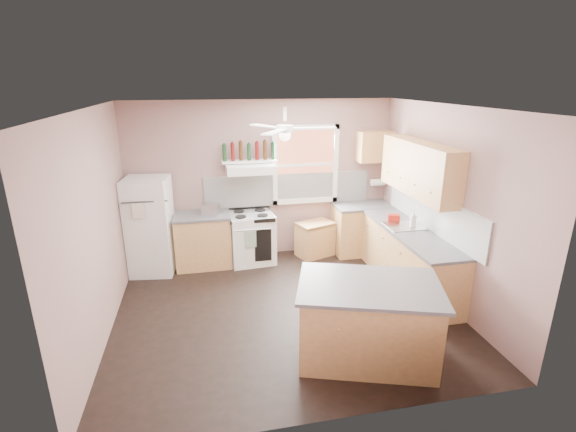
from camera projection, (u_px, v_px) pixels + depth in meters
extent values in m
plane|color=black|center=(285.00, 309.00, 5.72)|extent=(4.50, 4.50, 0.00)
plane|color=white|center=(285.00, 107.00, 4.88)|extent=(4.50, 4.50, 0.00)
cube|color=#8B6A65|center=(262.00, 180.00, 7.18)|extent=(4.50, 0.05, 2.70)
cube|color=#8B6A65|center=(447.00, 206.00, 5.74)|extent=(0.05, 4.00, 2.70)
cube|color=#8B6A65|center=(94.00, 229.00, 4.86)|extent=(0.05, 4.00, 2.70)
cube|color=white|center=(288.00, 189.00, 7.29)|extent=(2.90, 0.03, 0.55)
cube|color=white|center=(431.00, 212.00, 6.06)|extent=(0.03, 2.60, 0.55)
cube|color=brown|center=(305.00, 165.00, 7.21)|extent=(1.00, 0.02, 1.20)
cube|color=white|center=(306.00, 165.00, 7.18)|extent=(1.16, 0.07, 1.36)
cube|color=white|center=(150.00, 226.00, 6.63)|extent=(0.74, 0.72, 1.56)
cube|color=#A97B46|center=(203.00, 241.00, 6.97)|extent=(0.90, 0.60, 0.86)
cube|color=#4E4E50|center=(202.00, 216.00, 6.83)|extent=(0.92, 0.62, 0.04)
cube|color=silver|center=(210.00, 209.00, 6.80)|extent=(0.32, 0.25, 0.18)
cube|color=white|center=(251.00, 238.00, 7.12)|extent=(0.79, 0.70, 0.86)
cube|color=white|center=(250.00, 168.00, 6.80)|extent=(0.78, 0.50, 0.14)
cube|color=white|center=(249.00, 161.00, 6.88)|extent=(0.90, 0.26, 0.03)
cube|color=#A97B46|center=(315.00, 239.00, 7.40)|extent=(0.72, 0.59, 0.61)
cube|color=#A97B46|center=(362.00, 229.00, 7.51)|extent=(1.00, 0.60, 0.86)
cube|color=#A97B46|center=(409.00, 260.00, 6.24)|extent=(0.60, 2.20, 0.86)
cube|color=#4E4E50|center=(363.00, 206.00, 7.36)|extent=(1.02, 0.62, 0.04)
cube|color=#4E4E50|center=(411.00, 232.00, 6.10)|extent=(0.62, 2.22, 0.04)
cube|color=silver|center=(405.00, 227.00, 6.28)|extent=(0.55, 0.45, 0.03)
cylinder|color=silver|center=(415.00, 221.00, 6.29)|extent=(0.03, 0.03, 0.14)
cube|color=#A97B46|center=(419.00, 168.00, 6.03)|extent=(0.33, 1.80, 0.76)
cube|color=#A97B46|center=(375.00, 146.00, 7.20)|extent=(0.60, 0.33, 0.52)
cylinder|color=white|center=(378.00, 182.00, 7.46)|extent=(0.26, 0.12, 0.12)
cube|color=#A97B46|center=(367.00, 322.00, 4.65)|extent=(1.66, 1.32, 0.86)
cube|color=#4E4E50|center=(370.00, 286.00, 4.51)|extent=(1.77, 1.43, 0.04)
cylinder|color=white|center=(285.00, 129.00, 4.96)|extent=(0.20, 0.20, 0.08)
imported|color=silver|center=(413.00, 219.00, 6.19)|extent=(0.13, 0.13, 0.26)
cube|color=#A31A0D|center=(394.00, 218.00, 6.51)|extent=(0.21, 0.18, 0.10)
cylinder|color=#143819|center=(224.00, 153.00, 6.76)|extent=(0.06, 0.06, 0.27)
cylinder|color=#590F0F|center=(233.00, 152.00, 6.78)|extent=(0.06, 0.06, 0.29)
cylinder|color=#3F230F|center=(241.00, 151.00, 6.80)|extent=(0.06, 0.06, 0.31)
cylinder|color=#143819|center=(249.00, 152.00, 6.83)|extent=(0.06, 0.06, 0.27)
cylinder|color=#590F0F|center=(257.00, 151.00, 6.85)|extent=(0.06, 0.06, 0.29)
cylinder|color=#3F230F|center=(265.00, 150.00, 6.88)|extent=(0.06, 0.06, 0.31)
cylinder|color=#143819|center=(273.00, 151.00, 6.91)|extent=(0.06, 0.06, 0.27)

